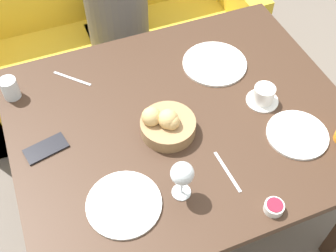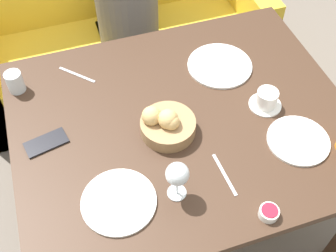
# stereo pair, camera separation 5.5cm
# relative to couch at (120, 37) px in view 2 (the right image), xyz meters

# --- Properties ---
(ground_plane) EXTENTS (10.00, 10.00, 0.00)m
(ground_plane) POSITION_rel_couch_xyz_m (0.02, -1.07, -0.31)
(ground_plane) COLOR #6B6056
(dining_table) EXTENTS (1.27, 1.04, 0.75)m
(dining_table) POSITION_rel_couch_xyz_m (0.02, -1.07, 0.35)
(dining_table) COLOR #3D281C
(dining_table) RESTS_ON ground_plane
(couch) EXTENTS (1.69, 0.70, 0.86)m
(couch) POSITION_rel_couch_xyz_m (0.00, 0.00, 0.00)
(couch) COLOR gold
(couch) RESTS_ON ground_plane
(seated_person) EXTENTS (0.33, 0.43, 1.18)m
(seated_person) POSITION_rel_couch_xyz_m (0.03, -0.16, 0.20)
(seated_person) COLOR #23232D
(seated_person) RESTS_ON ground_plane
(bread_basket) EXTENTS (0.20, 0.20, 0.11)m
(bread_basket) POSITION_rel_couch_xyz_m (-0.06, -1.11, 0.49)
(bread_basket) COLOR #99754C
(bread_basket) RESTS_ON dining_table
(plate_near_left) EXTENTS (0.25, 0.25, 0.01)m
(plate_near_left) POSITION_rel_couch_xyz_m (-0.30, -1.34, 0.45)
(plate_near_left) COLOR white
(plate_near_left) RESTS_ON dining_table
(plate_near_right) EXTENTS (0.22, 0.22, 0.01)m
(plate_near_right) POSITION_rel_couch_xyz_m (0.37, -1.30, 0.45)
(plate_near_right) COLOR white
(plate_near_right) RESTS_ON dining_table
(plate_far_center) EXTENTS (0.27, 0.27, 0.01)m
(plate_far_center) POSITION_rel_couch_xyz_m (0.26, -0.85, 0.45)
(plate_far_center) COLOR white
(plate_far_center) RESTS_ON dining_table
(water_tumbler) EXTENTS (0.07, 0.07, 0.09)m
(water_tumbler) POSITION_rel_couch_xyz_m (-0.56, -0.72, 0.49)
(water_tumbler) COLOR silver
(water_tumbler) RESTS_ON dining_table
(wine_glass) EXTENTS (0.08, 0.08, 0.16)m
(wine_glass) POSITION_rel_couch_xyz_m (-0.11, -1.36, 0.56)
(wine_glass) COLOR silver
(wine_glass) RESTS_ON dining_table
(coffee_cup) EXTENTS (0.13, 0.13, 0.07)m
(coffee_cup) POSITION_rel_couch_xyz_m (0.34, -1.11, 0.48)
(coffee_cup) COLOR white
(coffee_cup) RESTS_ON dining_table
(jam_bowl_berry) EXTENTS (0.06, 0.06, 0.03)m
(jam_bowl_berry) POSITION_rel_couch_xyz_m (0.14, -1.53, 0.46)
(jam_bowl_berry) COLOR white
(jam_bowl_berry) RESTS_ON dining_table
(fork_silver) EXTENTS (0.02, 0.18, 0.00)m
(fork_silver) POSITION_rel_couch_xyz_m (0.07, -1.35, 0.45)
(fork_silver) COLOR #B7B7BC
(fork_silver) RESTS_ON dining_table
(knife_silver) EXTENTS (0.13, 0.13, 0.00)m
(knife_silver) POSITION_rel_couch_xyz_m (-0.32, -0.71, 0.45)
(knife_silver) COLOR #B7B7BC
(knife_silver) RESTS_ON dining_table
(cell_phone) EXTENTS (0.16, 0.10, 0.01)m
(cell_phone) POSITION_rel_couch_xyz_m (-0.49, -1.02, 0.45)
(cell_phone) COLOR black
(cell_phone) RESTS_ON dining_table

